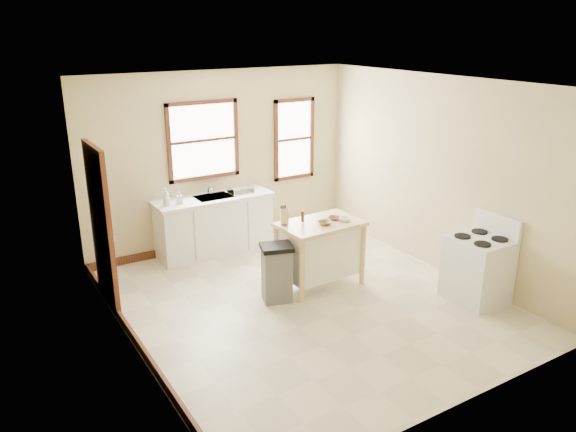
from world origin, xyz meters
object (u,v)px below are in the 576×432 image
at_px(bowl_b, 334,218).
at_px(soap_bottle_b, 179,198).
at_px(pepper_grinder, 303,216).
at_px(soap_bottle_a, 166,197).
at_px(trash_bin, 277,273).
at_px(bowl_a, 325,223).
at_px(knife_block, 284,217).
at_px(dish_rack, 241,190).
at_px(kitchen_island, 320,254).
at_px(bowl_c, 345,219).
at_px(gas_stove, 478,260).

bearing_deg(bowl_b, soap_bottle_b, 130.81).
xyz_separation_m(pepper_grinder, bowl_b, (0.41, -0.17, -0.06)).
xyz_separation_m(soap_bottle_a, bowl_b, (1.74, -1.78, -0.11)).
height_order(soap_bottle_a, trash_bin, soap_bottle_a).
height_order(soap_bottle_a, bowl_a, soap_bottle_a).
bearing_deg(trash_bin, bowl_a, 17.51).
distance_m(pepper_grinder, bowl_a, 0.32).
bearing_deg(pepper_grinder, knife_block, 173.65).
relative_size(soap_bottle_b, knife_block, 0.91).
xyz_separation_m(bowl_a, trash_bin, (-0.75, -0.00, -0.55)).
relative_size(dish_rack, bowl_b, 2.31).
distance_m(knife_block, bowl_a, 0.54).
bearing_deg(soap_bottle_a, pepper_grinder, -44.93).
bearing_deg(kitchen_island, pepper_grinder, 134.57).
relative_size(pepper_grinder, bowl_c, 0.99).
distance_m(soap_bottle_a, bowl_a, 2.42).
height_order(trash_bin, gas_stove, gas_stove).
xyz_separation_m(bowl_b, trash_bin, (-0.97, -0.10, -0.55)).
distance_m(dish_rack, pepper_grinder, 1.62).
relative_size(soap_bottle_b, bowl_b, 1.14).
bearing_deg(dish_rack, bowl_b, -54.46).
distance_m(soap_bottle_a, knife_block, 1.91).
relative_size(dish_rack, kitchen_island, 0.33).
distance_m(kitchen_island, knife_block, 0.74).
bearing_deg(pepper_grinder, gas_stove, -44.21).
bearing_deg(bowl_c, kitchen_island, 157.49).
bearing_deg(kitchen_island, soap_bottle_a, 128.20).
relative_size(knife_block, gas_stove, 0.18).
bearing_deg(trash_bin, bowl_b, 23.27).
distance_m(soap_bottle_b, trash_bin, 2.06).
xyz_separation_m(kitchen_island, bowl_b, (0.23, 0.00, 0.48)).
distance_m(dish_rack, bowl_a, 1.90).
height_order(pepper_grinder, bowl_b, pepper_grinder).
xyz_separation_m(kitchen_island, trash_bin, (-0.74, -0.10, -0.07)).
xyz_separation_m(soap_bottle_a, soap_bottle_b, (0.20, -0.00, -0.04)).
height_order(soap_bottle_b, dish_rack, soap_bottle_b).
height_order(soap_bottle_b, bowl_a, soap_bottle_b).
height_order(soap_bottle_a, gas_stove, soap_bottle_a).
height_order(bowl_c, gas_stove, gas_stove).
bearing_deg(soap_bottle_a, bowl_b, -40.14).
bearing_deg(bowl_a, trash_bin, -179.96).
xyz_separation_m(soap_bottle_a, pepper_grinder, (1.33, -1.61, -0.06)).
relative_size(trash_bin, gas_stove, 0.69).
relative_size(soap_bottle_b, pepper_grinder, 1.21).
distance_m(pepper_grinder, bowl_b, 0.44).
distance_m(kitchen_island, pepper_grinder, 0.59).
bearing_deg(trash_bin, dish_rack, 93.85).
bearing_deg(kitchen_island, bowl_b, -1.81).
height_order(dish_rack, kitchen_island, dish_rack).
relative_size(kitchen_island, bowl_a, 6.25).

